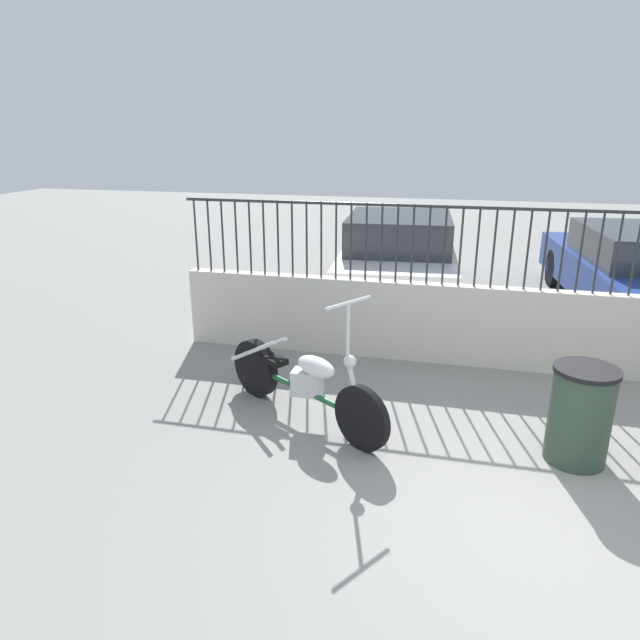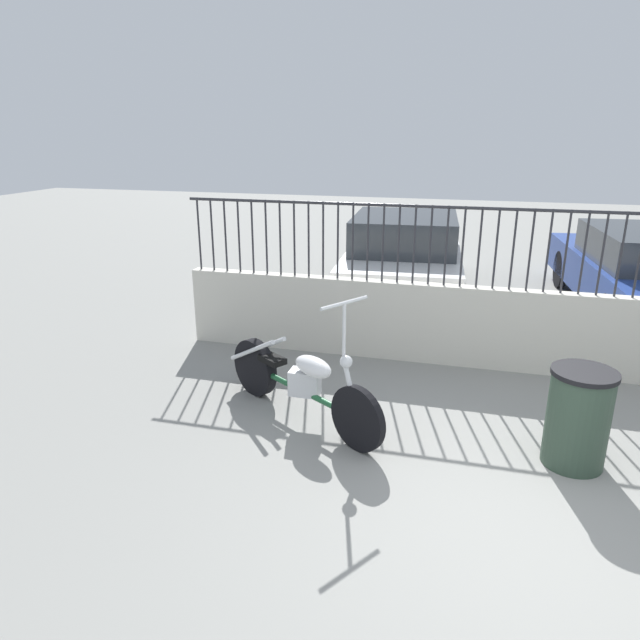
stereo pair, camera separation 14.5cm
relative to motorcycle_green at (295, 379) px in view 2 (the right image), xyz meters
The scene contains 6 objects.
ground_plane 2.50m from the motorcycle_green, 29.77° to the right, with size 40.00×40.00×0.00m, color gray.
low_wall 2.75m from the motorcycle_green, 38.79° to the left, with size 8.04×0.18×0.95m.
fence_railing 2.98m from the motorcycle_green, 38.79° to the left, with size 8.04×0.04×0.90m.
motorcycle_green is the anchor object (origin of this frame).
trash_bin 2.49m from the motorcycle_green, ahead, with size 0.52×0.52×0.83m.
car_white 4.61m from the motorcycle_green, 84.33° to the left, with size 2.07×4.14×1.34m.
Camera 2 is at (-0.61, -3.51, 2.64)m, focal length 32.00 mm.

